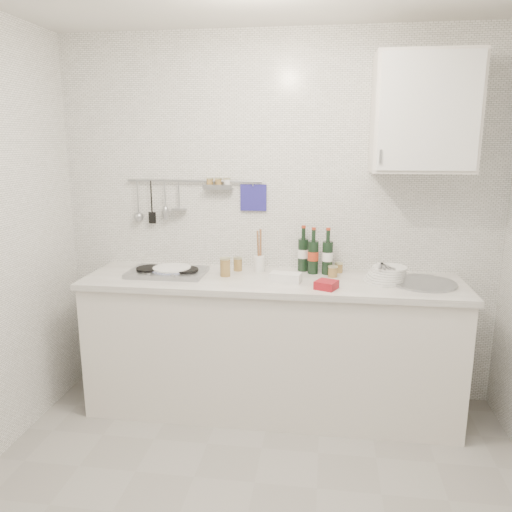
{
  "coord_description": "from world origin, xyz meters",
  "views": [
    {
      "loc": [
        0.33,
        -2.0,
        1.78
      ],
      "look_at": [
        -0.07,
        0.9,
        1.11
      ],
      "focal_mm": 35.0,
      "sensor_mm": 36.0,
      "label": 1
    }
  ],
  "objects": [
    {
      "name": "back_wall",
      "position": [
        0.0,
        1.4,
        1.25
      ],
      "size": [
        3.0,
        0.02,
        2.5
      ],
      "primitive_type": "cube",
      "color": "silver",
      "rests_on": "floor"
    },
    {
      "name": "counter",
      "position": [
        0.01,
        1.1,
        0.43
      ],
      "size": [
        2.44,
        0.64,
        0.96
      ],
      "color": "silver",
      "rests_on": "floor"
    },
    {
      "name": "wall_rail",
      "position": [
        -0.6,
        1.37,
        1.43
      ],
      "size": [
        0.98,
        0.09,
        0.34
      ],
      "color": "#93969B",
      "rests_on": "back_wall"
    },
    {
      "name": "wall_cabinet",
      "position": [
        0.9,
        1.22,
        1.95
      ],
      "size": [
        0.6,
        0.38,
        0.7
      ],
      "color": "silver",
      "rests_on": "back_wall"
    },
    {
      "name": "plate_stack_hob",
      "position": [
        -0.68,
        1.1,
        0.94
      ],
      "size": [
        0.28,
        0.27,
        0.05
      ],
      "rotation": [
        0.0,
        0.0,
        0.32
      ],
      "color": "#4859A4",
      "rests_on": "counter"
    },
    {
      "name": "plate_stack_sink",
      "position": [
        0.73,
        1.13,
        0.97
      ],
      "size": [
        0.27,
        0.26,
        0.1
      ],
      "rotation": [
        0.0,
        0.0,
        0.13
      ],
      "color": "white",
      "rests_on": "counter"
    },
    {
      "name": "wine_bottles",
      "position": [
        0.27,
        1.29,
        1.07
      ],
      "size": [
        0.24,
        0.14,
        0.31
      ],
      "rotation": [
        0.0,
        0.0,
        -0.38
      ],
      "color": "black",
      "rests_on": "counter"
    },
    {
      "name": "butter_dish",
      "position": [
        0.1,
        1.03,
        0.95
      ],
      "size": [
        0.2,
        0.13,
        0.06
      ],
      "primitive_type": "cube",
      "rotation": [
        0.0,
        0.0,
        -0.16
      ],
      "color": "white",
      "rests_on": "counter"
    },
    {
      "name": "strawberry_punnet",
      "position": [
        0.35,
        0.91,
        0.94
      ],
      "size": [
        0.16,
        0.16,
        0.05
      ],
      "primitive_type": "cube",
      "rotation": [
        0.0,
        0.0,
        -0.41
      ],
      "color": "maroon",
      "rests_on": "counter"
    },
    {
      "name": "utensil_crock",
      "position": [
        -0.1,
        1.27,
        0.99
      ],
      "size": [
        0.07,
        0.07,
        0.3
      ],
      "rotation": [
        0.0,
        0.0,
        0.11
      ],
      "color": "white",
      "rests_on": "counter"
    },
    {
      "name": "jar_a",
      "position": [
        -0.25,
        1.27,
        0.97
      ],
      "size": [
        0.06,
        0.06,
        0.09
      ],
      "rotation": [
        0.0,
        0.0,
        0.19
      ],
      "color": "olive",
      "rests_on": "counter"
    },
    {
      "name": "jar_b",
      "position": [
        0.43,
        1.31,
        0.95
      ],
      "size": [
        0.06,
        0.06,
        0.07
      ],
      "rotation": [
        0.0,
        0.0,
        -0.11
      ],
      "color": "olive",
      "rests_on": "counter"
    },
    {
      "name": "jar_c",
      "position": [
        0.39,
        1.19,
        0.96
      ],
      "size": [
        0.06,
        0.06,
        0.07
      ],
      "rotation": [
        0.0,
        0.0,
        -0.3
      ],
      "color": "olive",
      "rests_on": "counter"
    },
    {
      "name": "jar_d",
      "position": [
        -0.31,
        1.11,
        0.98
      ],
      "size": [
        0.07,
        0.07,
        0.12
      ],
      "rotation": [
        0.0,
        0.0,
        -0.21
      ],
      "color": "olive",
      "rests_on": "counter"
    }
  ]
}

